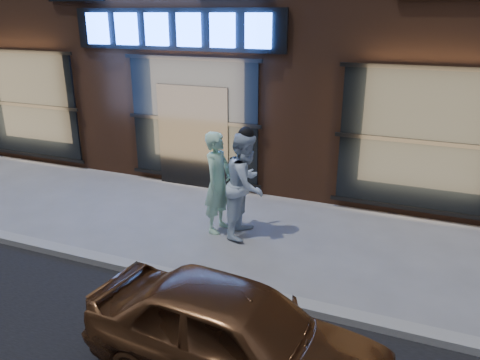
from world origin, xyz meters
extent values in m
plane|color=slate|center=(0.00, 0.00, 0.00)|extent=(90.00, 90.00, 0.00)
cube|color=gray|center=(0.00, 0.00, 0.06)|extent=(60.00, 0.25, 0.12)
cube|color=black|center=(-0.40, 3.95, 3.60)|extent=(5.20, 0.06, 0.90)
cube|color=black|center=(0.00, 3.92, 1.20)|extent=(1.80, 0.10, 2.40)
cube|color=#FFBF72|center=(-5.00, 3.98, 1.60)|extent=(3.00, 0.04, 2.60)
cube|color=black|center=(-5.00, 3.94, 1.60)|extent=(3.20, 0.06, 2.80)
cube|color=#FFBF72|center=(0.00, 3.98, 1.60)|extent=(3.00, 0.04, 2.60)
cube|color=black|center=(0.00, 3.94, 1.60)|extent=(3.20, 0.06, 2.80)
cube|color=#FFBF72|center=(5.00, 3.98, 1.60)|extent=(3.00, 0.04, 2.60)
cube|color=black|center=(5.00, 3.94, 1.60)|extent=(3.20, 0.06, 2.80)
cube|color=#2659FF|center=(-2.40, 3.88, 3.60)|extent=(0.55, 0.12, 0.70)
cube|color=#2659FF|center=(-1.60, 3.88, 3.60)|extent=(0.55, 0.12, 0.70)
cube|color=#2659FF|center=(-0.80, 3.88, 3.60)|extent=(0.55, 0.12, 0.70)
cube|color=#2659FF|center=(0.00, 3.88, 3.60)|extent=(0.55, 0.12, 0.70)
cube|color=#2659FF|center=(0.80, 3.88, 3.60)|extent=(0.55, 0.12, 0.70)
cube|color=#2659FF|center=(1.60, 3.88, 3.60)|extent=(0.55, 0.12, 0.70)
imported|color=#C2FFCA|center=(1.55, 1.92, 0.97)|extent=(0.51, 0.73, 1.93)
imported|color=white|center=(2.10, 1.96, 0.99)|extent=(0.79, 0.99, 1.97)
imported|color=brown|center=(3.36, -1.56, 0.60)|extent=(3.64, 1.72, 1.20)
camera|label=1|loc=(5.03, -5.50, 3.96)|focal=35.00mm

